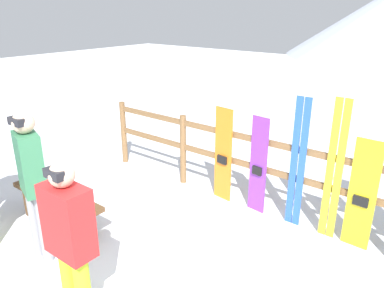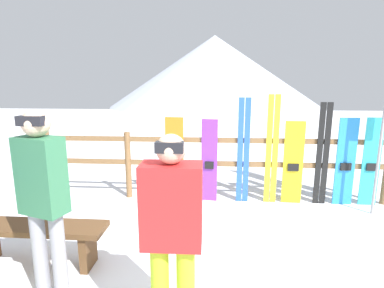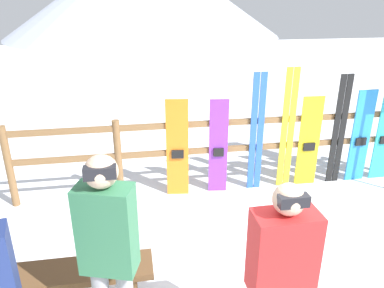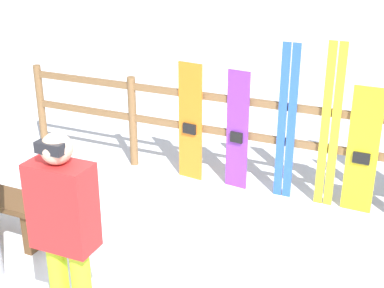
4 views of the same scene
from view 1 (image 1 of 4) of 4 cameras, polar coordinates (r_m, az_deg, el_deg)
The scene contains 9 objects.
fence at distance 5.27m, azimuth 10.62°, elevation -3.18°, with size 5.80×0.10×1.15m.
bench at distance 5.24m, azimuth -19.88°, elevation -8.32°, with size 1.53×0.36×0.47m.
person_plaid_green at distance 4.39m, azimuth -23.24°, elevation -4.50°, with size 0.44×0.33×1.75m.
person_red at distance 3.38m, azimuth -18.13°, elevation -13.39°, with size 0.44×0.25×1.62m.
snowboard_orange at distance 5.51m, azimuth 4.76°, elevation -1.69°, with size 0.31×0.08×1.42m.
snowboard_purple at distance 5.24m, azimuth 10.05°, elevation -3.28°, with size 0.27×0.08×1.39m.
ski_pair_blue at distance 4.96m, azimuth 15.81°, elevation -2.89°, with size 0.20×0.02×1.74m.
ski_pair_yellow at distance 4.81m, azimuth 20.87°, elevation -3.86°, with size 0.20×0.02×1.79m.
snowboard_yellow at distance 4.82m, azimuth 24.48°, elevation -7.17°, with size 0.32×0.06×1.37m.
Camera 1 is at (2.21, -2.16, 2.74)m, focal length 35.00 mm.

